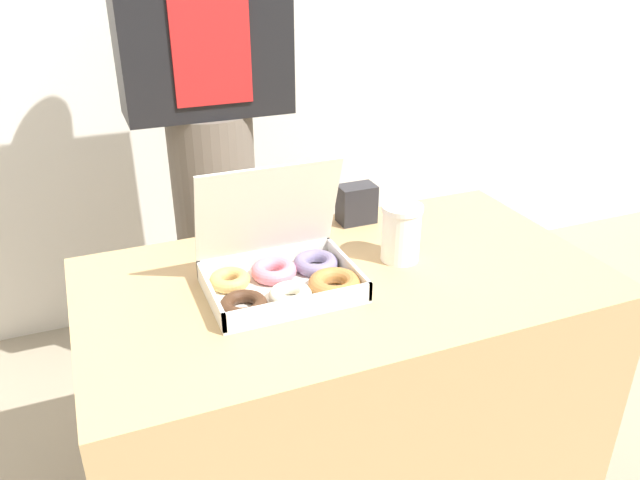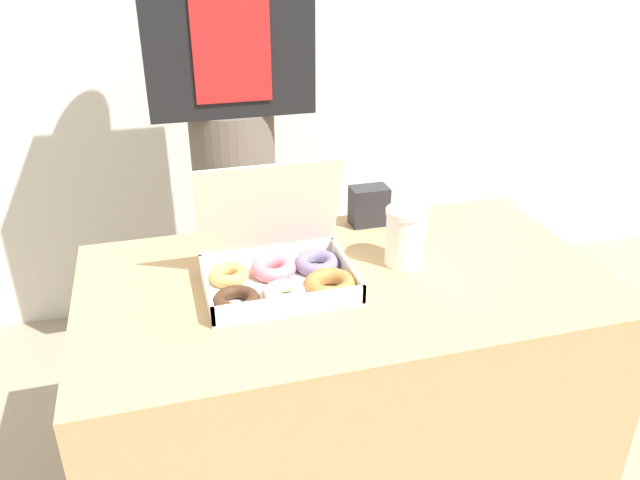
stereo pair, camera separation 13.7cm
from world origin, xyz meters
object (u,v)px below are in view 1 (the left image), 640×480
(donut_box, at_px, (284,272))
(coffee_cup, at_px, (401,233))
(napkin_holder, at_px, (357,204))
(person_customer, at_px, (209,119))

(donut_box, distance_m, coffee_cup, 0.30)
(donut_box, distance_m, napkin_holder, 0.39)
(donut_box, xyz_separation_m, napkin_holder, (0.29, 0.26, 0.01))
(coffee_cup, xyz_separation_m, person_customer, (-0.31, 0.59, 0.15))
(donut_box, bearing_deg, coffee_cup, 5.20)
(coffee_cup, bearing_deg, napkin_holder, 91.30)
(coffee_cup, bearing_deg, person_customer, 117.42)
(coffee_cup, bearing_deg, donut_box, -174.80)
(donut_box, xyz_separation_m, person_customer, (-0.01, 0.62, 0.18))
(person_customer, bearing_deg, coffee_cup, -62.58)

